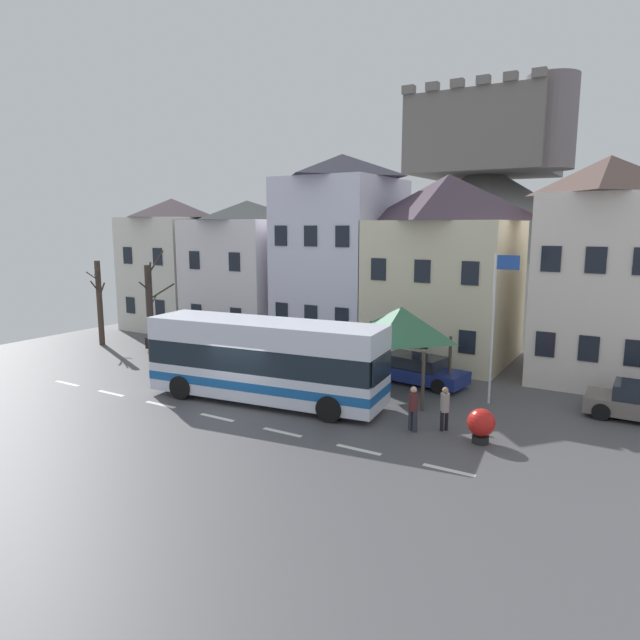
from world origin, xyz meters
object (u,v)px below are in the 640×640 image
hilltop_castle (483,231)px  pedestrian_00 (445,405)px  parked_car_00 (185,341)px  pedestrian_01 (413,407)px  townhouse_04 (602,270)px  flagpole (495,317)px  bus_shelter (401,323)px  public_bench (385,366)px  transit_bus (265,361)px  bare_tree_00 (99,301)px  parked_car_01 (417,370)px  townhouse_01 (248,269)px  townhouse_03 (446,268)px  townhouse_00 (174,264)px  harbour_buoy (481,424)px  townhouse_02 (342,252)px  bare_tree_01 (150,313)px

hilltop_castle → pedestrian_00: size_ratio=25.89×
parked_car_00 → pedestrian_01: bearing=157.5°
townhouse_04 → flagpole: townhouse_04 is taller
pedestrian_00 → bus_shelter: bearing=133.1°
public_bench → transit_bus: bearing=-112.5°
hilltop_castle → bare_tree_00: hilltop_castle is taller
flagpole → transit_bus: bearing=-151.1°
parked_car_01 → townhouse_04: bearing=46.6°
pedestrian_01 → parked_car_00: bearing=162.3°
townhouse_04 → flagpole: bearing=-115.5°
hilltop_castle → townhouse_01: bearing=-111.0°
townhouse_03 → flagpole: bearing=-57.3°
townhouse_00 → transit_bus: bearing=-34.0°
transit_bus → pedestrian_00: (7.40, 0.54, -0.77)m
parked_car_00 → pedestrian_01: 16.63m
parked_car_01 → bare_tree_00: 19.76m
transit_bus → flagpole: flagpole is taller
townhouse_01 → townhouse_04: 20.61m
bus_shelter → flagpole: flagpole is taller
townhouse_00 → public_bench: 18.98m
pedestrian_00 → harbour_buoy: 1.53m
townhouse_04 → townhouse_02: bearing=-179.9°
parked_car_00 → bare_tree_00: size_ratio=0.83×
townhouse_02 → pedestrian_01: size_ratio=6.88×
hilltop_castle → transit_bus: (0.47, -34.12, -4.96)m
townhouse_00 → bare_tree_01: 10.98m
townhouse_01 → flagpole: (17.42, -6.49, -0.77)m
townhouse_03 → bus_shelter: 7.56m
townhouse_04 → transit_bus: bearing=-135.3°
parked_car_01 → public_bench: parked_car_01 is taller
townhouse_03 → public_bench: (-1.19, -4.96, -4.42)m
townhouse_04 → parked_car_00: (-20.61, -6.14, -4.47)m
townhouse_00 → pedestrian_01: 24.62m
bare_tree_00 → bare_tree_01: bare_tree_01 is taller
townhouse_04 → pedestrian_00: 12.02m
townhouse_00 → public_bench: size_ratio=5.07×
bare_tree_01 → pedestrian_00: bearing=-5.1°
bus_shelter → pedestrian_00: bus_shelter is taller
townhouse_02 → transit_bus: townhouse_02 is taller
transit_bus → parked_car_01: bearing=45.9°
townhouse_00 → townhouse_04: 26.74m
townhouse_00 → pedestrian_00: 25.20m
bare_tree_00 → bare_tree_01: bearing=-16.6°
pedestrian_00 → bare_tree_00: (-22.58, 3.35, 1.73)m
bare_tree_01 → hilltop_castle: bearing=75.6°
townhouse_03 → pedestrian_00: townhouse_03 is taller
townhouse_04 → bus_shelter: townhouse_04 is taller
townhouse_01 → pedestrian_01: size_ratio=5.37×
pedestrian_01 → bare_tree_01: (-15.20, 2.05, 1.85)m
townhouse_03 → townhouse_04: bearing=-0.2°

